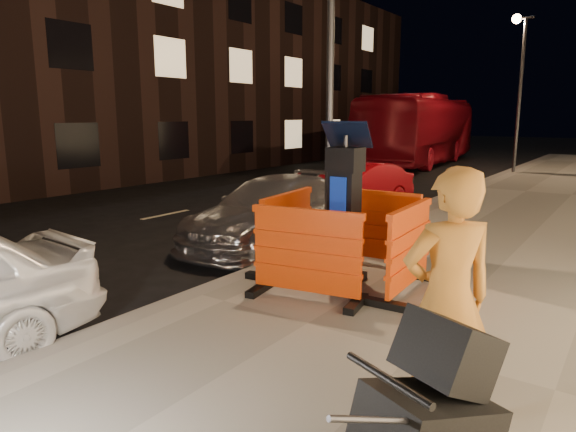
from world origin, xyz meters
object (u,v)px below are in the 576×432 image
Objects in this scene: parking_kiosk at (344,207)px; bus_doubledecker at (418,164)px; barrier_bldgside at (409,250)px; car_red at (354,209)px; barrier_back at (373,228)px; car_silver at (274,243)px; stroller at (427,423)px; barrier_front at (307,255)px; barrier_kerbside at (288,231)px; man at (447,300)px.

parking_kiosk is 20.03m from bus_doubledecker.
barrier_bldgside is 6.91m from car_red.
barrier_bldgside is (0.95, -0.95, 0.00)m from barrier_back.
stroller is (4.85, -5.09, 0.70)m from car_silver.
bus_doubledecker reaches higher than car_red.
barrier_front is 0.12× the size of bus_doubledecker.
barrier_kerbside reaches higher than stroller.
bus_doubledecker is (-6.13, 19.04, -1.19)m from parking_kiosk.
car_silver is at bearing 123.50° from barrier_front.
barrier_bldgside is 0.34× the size of car_silver.
parking_kiosk is 1.05m from barrier_back.
barrier_kerbside is (-0.95, 0.00, -0.46)m from parking_kiosk.
man reaches higher than barrier_back.
stroller is at bearing 56.11° from man.
barrier_back reaches higher than stroller.
barrier_front reaches higher than car_red.
car_silver is at bearing -83.63° from bus_doubledecker.
barrier_back is 19.11m from bus_doubledecker.
car_red is 3.37× the size of stroller.
barrier_front is 1.00× the size of barrier_back.
parking_kiosk is 1.40× the size of barrier_kerbside.
barrier_back is 1.00× the size of barrier_bldgside.
barrier_back is 0.34× the size of car_silver.
barrier_kerbside is 4.15m from man.
car_red is (-0.43, 4.15, 0.00)m from car_silver.
barrier_back is 4.22m from man.
car_silver is (-1.44, 1.60, -0.73)m from barrier_kerbside.
barrier_kerbside is 1.35× the size of stroller.
bus_doubledecker is at bearing 97.42° from barrier_front.
barrier_kerbside is 19.74m from bus_doubledecker.
barrier_kerbside is at bearing 87.36° from barrier_bldgside.
barrier_bldgside is at bearing -46.64° from barrier_back.
stroller is (3.41, -3.50, -0.03)m from barrier_kerbside.
man is (5.07, -8.34, 1.12)m from car_red.
car_red is at bearing 11.32° from barrier_kerbside.
parking_kiosk is at bearing 148.73° from stroller.
barrier_back is at bearing 142.55° from stroller.
parking_kiosk is 0.17× the size of bus_doubledecker.
car_red is (-1.86, 5.75, -0.73)m from barrier_kerbside.
bus_doubledecker reaches higher than barrier_bldgside.
parking_kiosk is at bearing -96.64° from barrier_kerbside.
barrier_back and barrier_kerbside have the same top height.
car_silver is 17.83m from bus_doubledecker.
barrier_kerbside is 2.27m from car_silver.
car_red is at bearing 103.15° from barrier_front.
barrier_bldgside is at bearing -109.62° from man.
barrier_back is at bearing -77.02° from bus_doubledecker.
car_silver is at bearing 61.78° from barrier_bldgside.
bus_doubledecker is 6.31× the size of man.
barrier_back is 1.34m from barrier_kerbside.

